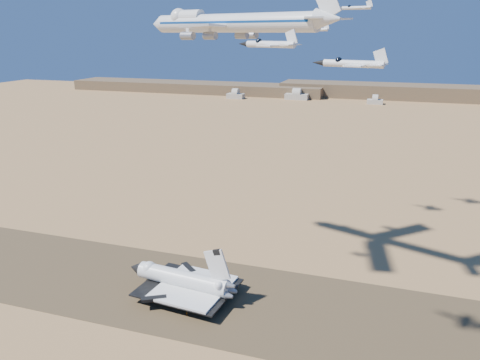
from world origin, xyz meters
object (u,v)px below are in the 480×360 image
(crew_c, at_px, (187,313))
(chase_jet_d, at_px, (356,8))
(crew_b, at_px, (194,311))
(chase_jet_a, at_px, (269,44))
(chase_jet_b, at_px, (352,63))
(carrier_747, at_px, (226,23))
(shuttle, at_px, (182,281))
(chase_jet_c, at_px, (314,29))
(crew_a, at_px, (194,306))

(crew_c, bearing_deg, chase_jet_d, -46.54)
(crew_b, bearing_deg, chase_jet_d, -22.61)
(crew_b, xyz_separation_m, chase_jet_a, (27.15, -16.65, 81.26))
(chase_jet_b, distance_m, chase_jet_d, 117.39)
(crew_c, distance_m, chase_jet_d, 139.93)
(carrier_747, distance_m, crew_b, 93.00)
(crew_b, bearing_deg, crew_c, 140.00)
(crew_c, distance_m, chase_jet_b, 92.47)
(carrier_747, xyz_separation_m, crew_c, (-0.82, -36.03, -86.53))
(shuttle, xyz_separation_m, carrier_747, (7.36, 24.96, 82.24))
(crew_b, bearing_deg, carrier_747, -1.23)
(crew_c, bearing_deg, carrier_747, -27.28)
(chase_jet_b, height_order, chase_jet_d, chase_jet_d)
(carrier_747, bearing_deg, chase_jet_b, -30.93)
(crew_b, height_order, chase_jet_a, chase_jet_a)
(carrier_747, distance_m, chase_jet_d, 71.48)
(carrier_747, height_order, chase_jet_d, carrier_747)
(chase_jet_b, bearing_deg, shuttle, 164.76)
(chase_jet_b, relative_size, chase_jet_d, 0.99)
(crew_b, distance_m, chase_jet_c, 119.98)
(chase_jet_a, bearing_deg, crew_c, 173.94)
(chase_jet_a, distance_m, chase_jet_b, 18.52)
(crew_a, relative_size, chase_jet_c, 0.13)
(crew_c, bearing_deg, chase_jet_c, -40.47)
(crew_c, height_order, chase_jet_b, chase_jet_b)
(shuttle, relative_size, crew_c, 21.03)
(crew_c, relative_size, chase_jet_b, 0.13)
(chase_jet_b, distance_m, chase_jet_c, 106.00)
(crew_c, distance_m, chase_jet_c, 121.63)
(carrier_747, bearing_deg, chase_jet_c, 85.59)
(carrier_747, relative_size, chase_jet_a, 4.93)
(shuttle, relative_size, chase_jet_d, 2.62)
(crew_a, xyz_separation_m, crew_c, (-0.37, -4.44, 0.07))
(shuttle, xyz_separation_m, chase_jet_b, (53.05, -29.46, 73.49))
(crew_b, bearing_deg, shuttle, 39.36)
(carrier_747, xyz_separation_m, chase_jet_b, (45.69, -54.42, -8.76))
(shuttle, height_order, crew_b, shuttle)
(crew_a, distance_m, crew_c, 4.46)
(carrier_747, height_order, chase_jet_a, carrier_747)
(crew_b, height_order, crew_c, crew_c)
(crew_c, bearing_deg, chase_jet_a, -142.97)
(shuttle, height_order, chase_jet_c, chase_jet_c)
(chase_jet_c, relative_size, chase_jet_d, 0.91)
(crew_a, bearing_deg, crew_c, -174.25)
(crew_b, relative_size, chase_jet_d, 0.12)
(chase_jet_a, bearing_deg, chase_jet_d, 106.91)
(shuttle, bearing_deg, chase_jet_b, -23.22)
(crew_a, distance_m, chase_jet_c, 118.58)
(shuttle, relative_size, chase_jet_a, 2.69)
(chase_jet_b, bearing_deg, crew_a, 167.48)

